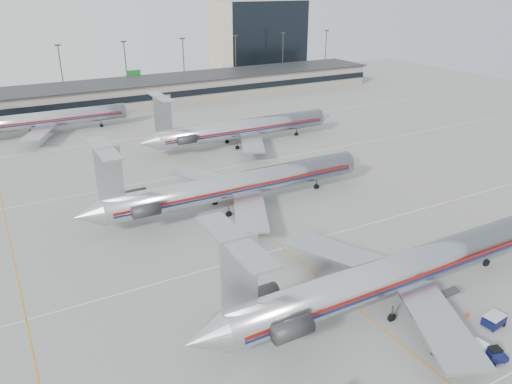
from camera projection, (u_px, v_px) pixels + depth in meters
ground at (331, 287)px, 54.73m from camera, size 260.00×260.00×0.00m
apron_markings at (283, 248)px, 62.79m from camera, size 160.00×0.15×0.02m
terminal at (109, 95)px, 132.46m from camera, size 162.00×17.00×6.25m
light_mast_row at (94, 67)px, 141.66m from camera, size 163.60×0.40×15.28m
distant_building at (257, 37)px, 180.69m from camera, size 30.00×20.00×25.00m
jet_foreground at (393, 273)px, 50.81m from camera, size 47.03×27.69×12.31m
jet_second_row at (233, 185)px, 72.76m from camera, size 46.71×27.50×12.23m
jet_third_row at (241, 128)px, 101.21m from camera, size 43.69×26.88×11.95m
jet_back_row at (39, 120)px, 107.98m from camera, size 41.77×25.70×11.42m
tug_center at (495, 356)px, 43.54m from camera, size 2.28×1.56×1.69m
cart_inner at (444, 350)px, 44.53m from camera, size 2.11×1.62×1.09m
cart_outer at (494, 320)px, 48.35m from camera, size 2.28×1.69×1.21m
uld_container at (478, 351)px, 43.98m from camera, size 1.80×1.57×1.70m
belt_loader at (432, 308)px, 50.09m from camera, size 5.00×2.54×2.56m
ramp_worker_near at (445, 320)px, 48.07m from camera, size 0.74×0.75×1.75m
ramp_worker_far at (424, 306)px, 50.03m from camera, size 1.18×1.14×1.91m
cone_right at (468, 314)px, 49.85m from camera, size 0.45×0.45×0.60m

